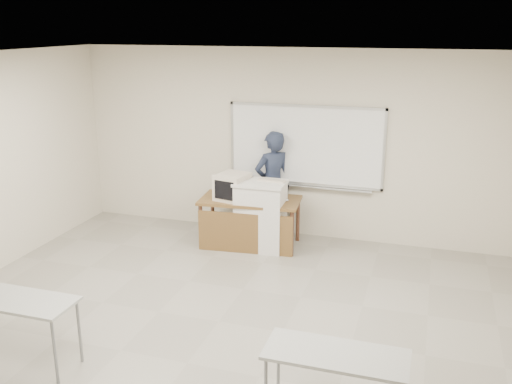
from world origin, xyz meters
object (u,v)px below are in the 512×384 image
(crt_monitor, at_px, (233,187))
(keyboard, at_px, (272,181))
(podium, at_px, (261,215))
(laptop, at_px, (277,195))
(whiteboard, at_px, (305,147))
(presenter, at_px, (273,184))
(instructor_desk, at_px, (248,213))
(mouse, at_px, (286,200))

(crt_monitor, xyz_separation_m, keyboard, (0.60, 0.06, 0.13))
(keyboard, bearing_deg, podium, -145.49)
(laptop, bearing_deg, keyboard, -89.76)
(whiteboard, relative_size, presenter, 1.44)
(instructor_desk, bearing_deg, crt_monitor, 168.33)
(whiteboard, relative_size, podium, 2.32)
(podium, bearing_deg, presenter, 88.13)
(presenter, bearing_deg, instructor_desk, 28.37)
(crt_monitor, bearing_deg, whiteboard, 50.49)
(instructor_desk, xyz_separation_m, mouse, (0.55, 0.16, 0.21))
(podium, height_order, presenter, presenter)
(laptop, bearing_deg, crt_monitor, -148.01)
(keyboard, distance_m, presenter, 0.62)
(whiteboard, bearing_deg, laptop, -121.47)
(whiteboard, height_order, presenter, whiteboard)
(whiteboard, bearing_deg, mouse, -103.64)
(laptop, xyz_separation_m, mouse, (0.17, -0.10, -0.03))
(crt_monitor, distance_m, keyboard, 0.62)
(keyboard, height_order, presenter, presenter)
(mouse, bearing_deg, keyboard, -146.68)
(podium, distance_m, crt_monitor, 0.61)
(crt_monitor, distance_m, mouse, 0.83)
(whiteboard, relative_size, mouse, 25.11)
(presenter, bearing_deg, mouse, 81.01)
(whiteboard, xyz_separation_m, crt_monitor, (-0.95, -0.75, -0.53))
(mouse, relative_size, presenter, 0.06)
(whiteboard, distance_m, crt_monitor, 1.32)
(whiteboard, xyz_separation_m, laptop, (-0.32, -0.52, -0.68))
(mouse, xyz_separation_m, presenter, (-0.35, 0.49, 0.09))
(crt_monitor, xyz_separation_m, laptop, (0.63, 0.24, -0.15))
(podium, bearing_deg, mouse, 21.63)
(laptop, xyz_separation_m, keyboard, (-0.03, -0.17, 0.28))
(podium, height_order, keyboard, keyboard)
(podium, distance_m, presenter, 0.72)
(podium, bearing_deg, keyboard, 26.50)
(keyboard, relative_size, presenter, 0.25)
(crt_monitor, xyz_separation_m, mouse, (0.80, 0.13, -0.18))
(laptop, height_order, mouse, laptop)
(instructor_desk, bearing_deg, laptop, 29.10)
(crt_monitor, bearing_deg, presenter, 66.12)
(whiteboard, height_order, mouse, whiteboard)
(podium, xyz_separation_m, presenter, (0.00, 0.64, 0.33))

